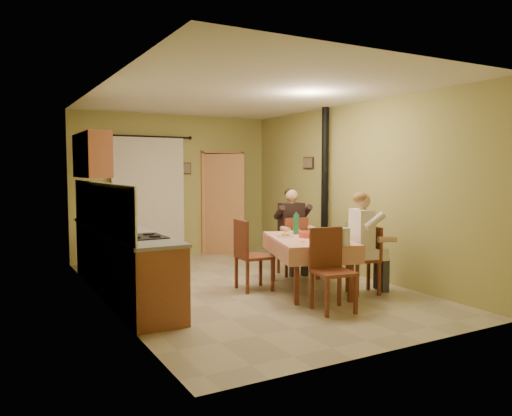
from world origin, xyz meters
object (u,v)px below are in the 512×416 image
dining_table (308,264)px  man_far (292,221)px  chair_far (292,257)px  chair_left (253,270)px  man_right (364,231)px  chair_right (364,273)px  stove_flue (324,210)px  chair_near (333,287)px

dining_table → man_far: (0.39, 1.03, 0.50)m
man_far → chair_far: bearing=-90.0°
chair_left → man_right: size_ratio=0.73×
chair_right → stove_flue: 2.02m
chair_near → chair_right: size_ratio=1.08×
chair_near → chair_left: size_ratio=0.99×
chair_far → man_right: (0.18, -1.53, 0.59)m
stove_flue → chair_far: bearing=-163.6°
dining_table → chair_far: size_ratio=1.98×
chair_far → stove_flue: stove_flue is taller
dining_table → chair_near: chair_near is taller
chair_far → man_far: size_ratio=0.69×
chair_right → man_far: bearing=22.5°
chair_right → man_right: size_ratio=0.68×
chair_right → chair_left: size_ratio=0.92×
chair_left → chair_near: bearing=16.8°
dining_table → chair_far: chair_far is taller
chair_right → man_far: (-0.19, 1.54, 0.59)m
chair_far → chair_right: bearing=-73.3°
chair_near → man_far: (0.73, 2.02, 0.59)m
chair_far → dining_table: bearing=-101.4°
man_right → stove_flue: (0.65, 1.77, 0.15)m
chair_right → man_right: 0.59m
chair_left → dining_table: bearing=61.5°
chair_near → man_far: bearing=-101.4°
chair_far → man_right: man_right is taller
dining_table → chair_left: size_ratio=1.86×
chair_left → man_far: man_far is taller
chair_far → man_far: (0.00, 0.01, 0.59)m
chair_far → man_far: 0.59m
man_far → man_right: bearing=-73.9°
stove_flue → chair_right: bearing=-109.7°
chair_right → man_far: size_ratio=0.68×
dining_table → stove_flue: bearing=64.4°
chair_left → stove_flue: size_ratio=0.36×
chair_far → stove_flue: (0.83, 0.24, 0.73)m
man_right → chair_right: bearing=-90.0°
chair_near → chair_right: chair_near is taller
man_far → chair_right: bearing=-73.5°
chair_near → chair_left: chair_left is taller
chair_far → chair_near: size_ratio=0.95×
chair_left → man_far: bearing=123.4°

